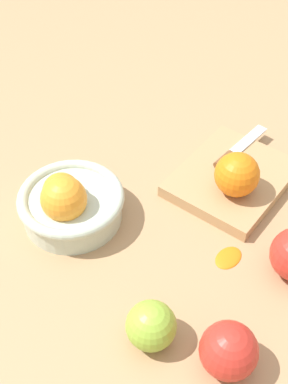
# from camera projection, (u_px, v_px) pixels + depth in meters

# --- Properties ---
(ground_plane) EXTENTS (2.40, 2.40, 0.00)m
(ground_plane) POSITION_uv_depth(u_px,v_px,m) (187.00, 233.00, 0.88)
(ground_plane) COLOR tan
(bowl) EXTENTS (0.18, 0.18, 0.10)m
(bowl) POSITION_uv_depth(u_px,v_px,m) (69.00, 202.00, 0.88)
(bowl) COLOR beige
(bowl) RESTS_ON ground_plane
(cutting_board) EXTENTS (0.24, 0.21, 0.02)m
(cutting_board) POSITION_uv_depth(u_px,v_px,m) (232.00, 179.00, 0.96)
(cutting_board) COLOR tan
(cutting_board) RESTS_ON ground_plane
(orange_on_board) EXTENTS (0.08, 0.08, 0.08)m
(orange_on_board) POSITION_uv_depth(u_px,v_px,m) (235.00, 173.00, 0.89)
(orange_on_board) COLOR orange
(orange_on_board) RESTS_ON cutting_board
(knife) EXTENTS (0.16, 0.03, 0.01)m
(knife) POSITION_uv_depth(u_px,v_px,m) (234.00, 151.00, 0.98)
(knife) COLOR silver
(knife) RESTS_ON cutting_board
(apple_front_left) EXTENTS (0.08, 0.08, 0.08)m
(apple_front_left) POSITION_uv_depth(u_px,v_px,m) (229.00, 351.00, 0.69)
(apple_front_left) COLOR red
(apple_front_left) RESTS_ON ground_plane
(apple_front_left_2) EXTENTS (0.07, 0.07, 0.07)m
(apple_front_left_2) POSITION_uv_depth(u_px,v_px,m) (151.00, 326.00, 0.72)
(apple_front_left_2) COLOR #8EB738
(apple_front_left_2) RESTS_ON ground_plane
(citrus_peel) EXTENTS (0.06, 0.04, 0.01)m
(citrus_peel) POSITION_uv_depth(u_px,v_px,m) (229.00, 256.00, 0.84)
(citrus_peel) COLOR orange
(citrus_peel) RESTS_ON ground_plane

